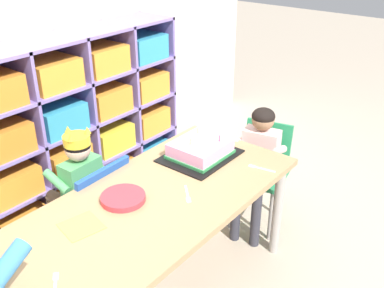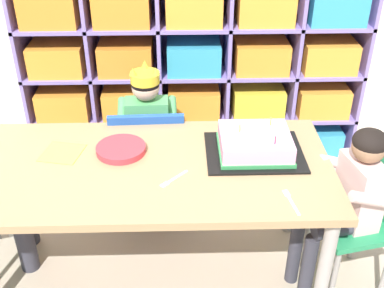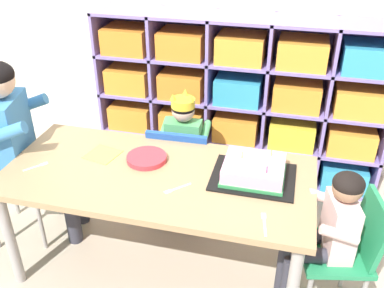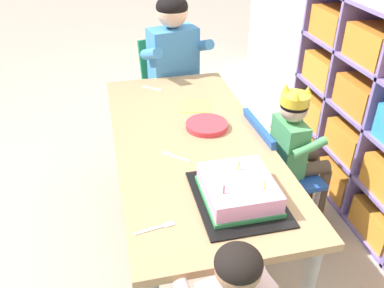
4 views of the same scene
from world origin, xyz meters
name	(u,v)px [view 2 (image 2 of 4)]	position (x,y,z in m)	size (l,w,h in m)	color
ground	(149,274)	(0.00, 0.00, 0.00)	(16.00, 16.00, 0.00)	tan
storage_cubby_shelf	(193,74)	(0.24, 1.05, 0.54)	(1.94, 0.34, 1.14)	#7F6BB2
activity_table	(142,179)	(0.00, 0.00, 0.55)	(1.52, 0.70, 0.61)	#A37F56
classroom_chair_blue	(148,153)	(0.00, 0.44, 0.39)	(0.39, 0.35, 0.66)	#1E4CA8
child_with_crown	(148,120)	(-0.01, 0.55, 0.51)	(0.30, 0.31, 0.83)	#4C9E5B
classroom_chair_guest_side	(365,214)	(0.93, -0.05, 0.39)	(0.38, 0.37, 0.65)	#238451
guest_at_table_side	(348,195)	(0.83, -0.07, 0.51)	(0.32, 0.32, 0.80)	beige
birthday_cake_on_tray	(255,145)	(0.46, 0.08, 0.65)	(0.40, 0.32, 0.13)	black
paper_plate_stack	(121,149)	(-0.09, 0.10, 0.63)	(0.21, 0.21, 0.03)	#DB333D
paper_napkin_square	(62,153)	(-0.33, 0.10, 0.62)	(0.16, 0.16, 0.00)	#F4DB4C
fork_beside_plate_stack	(291,201)	(0.55, -0.24, 0.62)	(0.04, 0.15, 0.00)	white
fork_near_cake_tray	(173,180)	(0.13, -0.10, 0.62)	(0.11, 0.11, 0.00)	white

